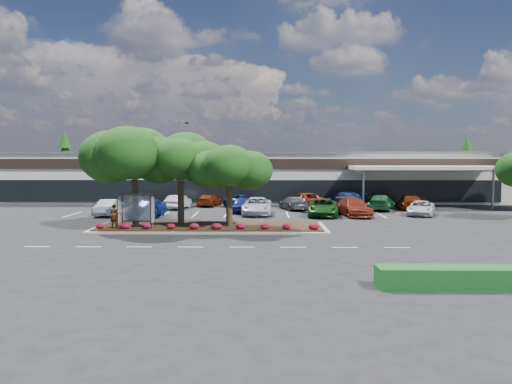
{
  "coord_description": "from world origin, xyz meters",
  "views": [
    {
      "loc": [
        2.1,
        -34.63,
        5.58
      ],
      "look_at": [
        1.51,
        8.02,
        2.6
      ],
      "focal_mm": 35.0,
      "sensor_mm": 36.0,
      "label": 1
    }
  ],
  "objects_px": {
    "light_pole": "(180,167)",
    "car_0": "(108,208)",
    "survey_stake": "(351,230)",
    "car_1": "(147,208)"
  },
  "relations": [
    {
      "from": "light_pole",
      "to": "car_0",
      "type": "height_order",
      "value": "light_pole"
    },
    {
      "from": "light_pole",
      "to": "survey_stake",
      "type": "relative_size",
      "value": 9.47
    },
    {
      "from": "car_1",
      "to": "car_0",
      "type": "bearing_deg",
      "value": 177.96
    },
    {
      "from": "survey_stake",
      "to": "car_0",
      "type": "height_order",
      "value": "car_0"
    },
    {
      "from": "car_0",
      "to": "survey_stake",
      "type": "bearing_deg",
      "value": -32.47
    },
    {
      "from": "light_pole",
      "to": "car_0",
      "type": "bearing_deg",
      "value": -109.63
    },
    {
      "from": "survey_stake",
      "to": "car_1",
      "type": "distance_m",
      "value": 20.97
    },
    {
      "from": "light_pole",
      "to": "car_0",
      "type": "relative_size",
      "value": 2.18
    },
    {
      "from": "survey_stake",
      "to": "car_0",
      "type": "bearing_deg",
      "value": 146.62
    },
    {
      "from": "survey_stake",
      "to": "car_0",
      "type": "xyz_separation_m",
      "value": [
        -20.92,
        13.78,
        0.08
      ]
    }
  ]
}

